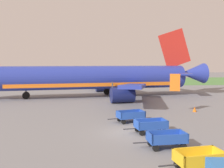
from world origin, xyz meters
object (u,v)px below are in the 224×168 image
airplane (101,78)px  traffic_cone_near_plane (195,109)px  baggage_cart_second_in_row (167,139)px  baggage_cart_fourth_in_row (131,116)px  baggage_cart_nearest (199,160)px  baggage_cart_third_in_row (151,126)px

airplane → traffic_cone_near_plane: bearing=-51.4°
baggage_cart_second_in_row → baggage_cart_fourth_in_row: (-1.39, 7.45, 0.00)m
baggage_cart_nearest → baggage_cart_third_in_row: size_ratio=1.00×
baggage_cart_nearest → traffic_cone_near_plane: baggage_cart_nearest is taller
airplane → baggage_cart_third_in_row: airplane is taller
baggage_cart_nearest → baggage_cart_fourth_in_row: (-2.11, 11.11, 0.00)m
traffic_cone_near_plane → airplane: bearing=128.6°
baggage_cart_second_in_row → baggage_cart_fourth_in_row: bearing=100.6°
baggage_cart_third_in_row → traffic_cone_near_plane: 10.86m
baggage_cart_third_in_row → baggage_cart_fourth_in_row: 3.96m
baggage_cart_nearest → baggage_cart_second_in_row: same height
airplane → baggage_cart_nearest: size_ratio=10.38×
airplane → baggage_cart_nearest: (4.56, -28.81, -2.45)m
airplane → traffic_cone_near_plane: size_ratio=67.04×
baggage_cart_nearest → baggage_cart_fourth_in_row: bearing=100.8°
baggage_cart_second_in_row → traffic_cone_near_plane: size_ratio=6.42×
baggage_cart_second_in_row → baggage_cart_fourth_in_row: size_ratio=1.00×
baggage_cart_nearest → baggage_cart_third_in_row: same height
baggage_cart_nearest → traffic_cone_near_plane: bearing=69.4°
airplane → baggage_cart_second_in_row: 25.55m
airplane → baggage_cart_fourth_in_row: (2.45, -17.69, -2.45)m
baggage_cart_fourth_in_row → traffic_cone_near_plane: (8.01, 4.58, -0.32)m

